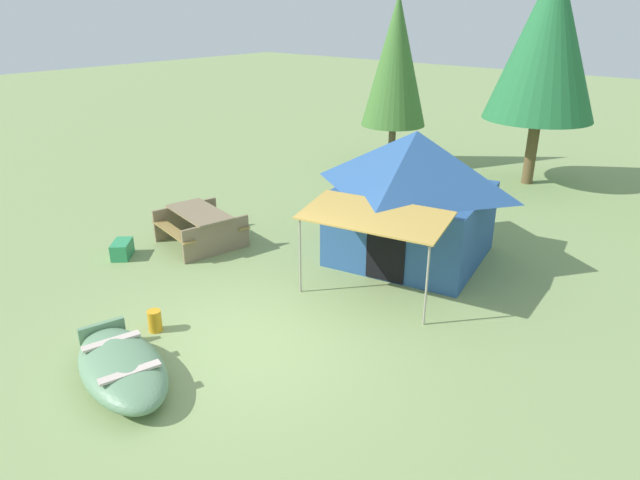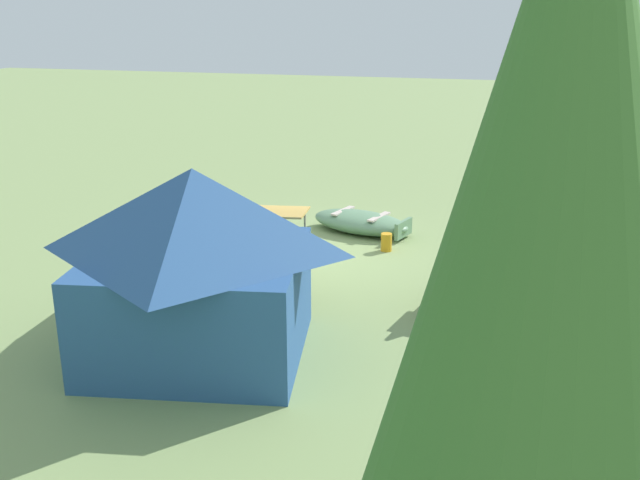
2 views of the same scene
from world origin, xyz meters
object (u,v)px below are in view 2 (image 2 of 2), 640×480
object	(u,v)px
beached_rowboat	(361,222)
cooler_box	(541,280)
pine_tree_back_right	(538,389)
picnic_table	(494,290)
fuel_can	(386,242)
canvas_cabin_tent	(197,261)

from	to	relation	value
beached_rowboat	cooler_box	xyz separation A→B (m)	(-3.72, 2.29, -0.07)
pine_tree_back_right	picnic_table	bearing A→B (deg)	-86.71
picnic_table	fuel_can	distance (m)	3.54
canvas_cabin_tent	fuel_can	xyz separation A→B (m)	(-1.55, -5.09, -1.18)
canvas_cabin_tent	fuel_can	bearing A→B (deg)	-106.96
fuel_can	pine_tree_back_right	bearing A→B (deg)	104.08
beached_rowboat	fuel_can	xyz separation A→B (m)	(-0.78, 1.06, -0.06)
canvas_cabin_tent	fuel_can	distance (m)	5.45
cooler_box	pine_tree_back_right	bearing A→B (deg)	88.54
beached_rowboat	cooler_box	distance (m)	4.37
beached_rowboat	pine_tree_back_right	world-z (taller)	pine_tree_back_right
beached_rowboat	picnic_table	bearing A→B (deg)	128.57
fuel_can	beached_rowboat	bearing A→B (deg)	-53.78
canvas_cabin_tent	pine_tree_back_right	size ratio (longest dim) A/B	0.85
fuel_can	canvas_cabin_tent	bearing A→B (deg)	73.04
picnic_table	canvas_cabin_tent	bearing A→B (deg)	31.92
beached_rowboat	canvas_cabin_tent	size ratio (longest dim) A/B	0.55
canvas_cabin_tent	beached_rowboat	bearing A→B (deg)	-97.20
beached_rowboat	cooler_box	size ratio (longest dim) A/B	4.11
fuel_can	picnic_table	bearing A→B (deg)	129.45
picnic_table	pine_tree_back_right	world-z (taller)	pine_tree_back_right
picnic_table	beached_rowboat	bearing A→B (deg)	-51.43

